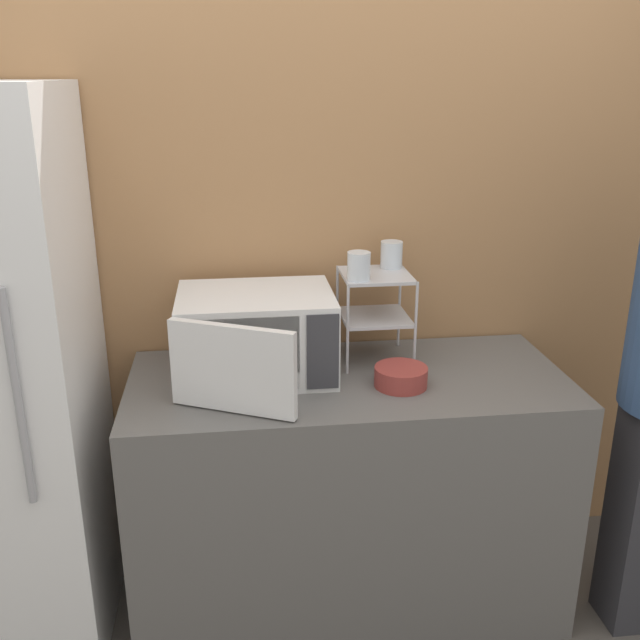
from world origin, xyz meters
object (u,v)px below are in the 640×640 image
(microwave, at_px, (255,335))
(bowl, at_px, (401,377))
(dish_rack, at_px, (375,298))
(glass_front_left, at_px, (359,266))
(glass_back_right, at_px, (391,255))

(microwave, distance_m, bowl, 0.52)
(dish_rack, height_order, glass_front_left, glass_front_left)
(dish_rack, height_order, glass_back_right, glass_back_right)
(microwave, distance_m, glass_front_left, 0.43)
(dish_rack, relative_size, glass_back_right, 3.36)
(dish_rack, xyz_separation_m, glass_back_right, (0.07, 0.07, 0.14))
(dish_rack, relative_size, glass_front_left, 3.36)
(microwave, bearing_deg, dish_rack, 11.90)
(glass_back_right, bearing_deg, glass_front_left, -135.49)
(dish_rack, bearing_deg, glass_back_right, 45.76)
(glass_back_right, relative_size, bowl, 0.54)
(glass_front_left, relative_size, glass_back_right, 1.00)
(glass_front_left, distance_m, bowl, 0.41)
(glass_front_left, bearing_deg, bowl, -56.45)
(glass_front_left, distance_m, glass_back_right, 0.21)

